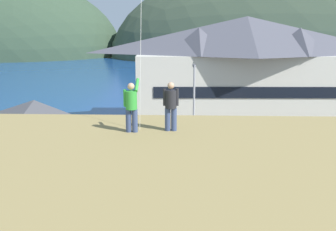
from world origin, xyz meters
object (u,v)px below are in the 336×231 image
at_px(person_kite_flyer, 131,105).
at_px(storage_shed_near_lot, 37,136).
at_px(moored_boat_wharfside, 156,97).
at_px(parked_car_mid_row_far, 20,198).
at_px(parked_car_back_row_right, 265,164).
at_px(parking_light_pole, 194,105).
at_px(harbor_lodge, 246,69).
at_px(parked_car_mid_row_center, 334,159).
at_px(parked_car_back_row_left, 168,197).
at_px(wharf_dock, 180,100).
at_px(person_companion, 171,105).
at_px(parked_car_front_row_red, 261,201).

bearing_deg(person_kite_flyer, storage_shed_near_lot, 121.58).
xyz_separation_m(moored_boat_wharfside, parked_car_mid_row_far, (-5.52, -34.20, 0.34)).
relative_size(parked_car_back_row_right, parking_light_pole, 0.57).
xyz_separation_m(harbor_lodge, storage_shed_near_lot, (-17.15, -15.20, -3.21)).
bearing_deg(storage_shed_near_lot, parked_car_mid_row_center, 2.05).
distance_m(moored_boat_wharfside, parked_car_mid_row_center, 30.57).
bearing_deg(harbor_lodge, parking_light_pole, -116.51).
xyz_separation_m(parking_light_pole, person_kite_flyer, (-2.69, -18.01, 3.67)).
bearing_deg(parked_car_back_row_left, moored_boat_wharfside, 94.99).
distance_m(wharf_dock, parking_light_pole, 23.71).
height_order(parked_car_mid_row_center, person_companion, person_companion).
relative_size(parked_car_back_row_left, parked_car_back_row_right, 0.98).
bearing_deg(parked_car_back_row_left, person_kite_flyer, -97.21).
distance_m(harbor_lodge, storage_shed_near_lot, 23.14).
relative_size(wharf_dock, parked_car_mid_row_center, 3.09).
bearing_deg(parked_car_back_row_left, parked_car_mid_row_center, 30.59).
height_order(person_kite_flyer, person_companion, person_kite_flyer).
bearing_deg(person_companion, wharf_dock, 89.90).
bearing_deg(person_companion, parking_light_pole, 85.75).
height_order(storage_shed_near_lot, wharf_dock, storage_shed_near_lot).
distance_m(storage_shed_near_lot, wharf_dock, 29.05).
relative_size(parked_car_mid_row_center, person_companion, 2.47).
distance_m(wharf_dock, parked_car_back_row_left, 33.36).
height_order(parked_car_front_row_red, person_kite_flyer, person_kite_flyer).
bearing_deg(parked_car_front_row_red, storage_shed_near_lot, 156.30).
height_order(harbor_lodge, parked_car_front_row_red, harbor_lodge).
bearing_deg(person_companion, parked_car_mid_row_center, 52.04).
relative_size(parked_car_mid_row_far, person_kite_flyer, 2.32).
bearing_deg(parked_car_back_row_right, person_kite_flyer, -119.14).
xyz_separation_m(wharf_dock, moored_boat_wharfside, (-3.38, 0.41, 0.37)).
bearing_deg(moored_boat_wharfside, parked_car_back_row_left, -85.01).
bearing_deg(parking_light_pole, parked_car_mid_row_far, -134.13).
relative_size(parked_car_mid_row_center, parked_car_back_row_right, 1.00).
bearing_deg(parked_car_mid_row_far, storage_shed_near_lot, 100.91).
height_order(parked_car_mid_row_center, parked_car_mid_row_far, same).
relative_size(parked_car_back_row_left, person_kite_flyer, 2.27).
bearing_deg(person_companion, parked_car_back_row_right, 65.02).
distance_m(moored_boat_wharfside, parked_car_back_row_left, 33.89).
bearing_deg(parked_car_back_row_right, parked_car_mid_row_center, 13.23).
xyz_separation_m(wharf_dock, person_companion, (-0.07, -41.11, 7.71)).
relative_size(storage_shed_near_lot, parked_car_back_row_left, 2.09).
relative_size(storage_shed_near_lot, wharf_dock, 0.66).
distance_m(wharf_dock, parked_car_mid_row_far, 34.95).
bearing_deg(person_kite_flyer, parked_car_mid_row_far, 134.71).
distance_m(wharf_dock, parked_car_back_row_right, 28.25).
bearing_deg(parked_car_front_row_red, parked_car_back_row_right, 76.51).
bearing_deg(parked_car_mid_row_center, moored_boat_wharfside, 119.06).
xyz_separation_m(parked_car_front_row_red, parking_light_pole, (-3.53, 10.33, 3.34)).
relative_size(storage_shed_near_lot, parked_car_back_row_right, 2.04).
distance_m(parked_car_back_row_right, person_companion, 16.52).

